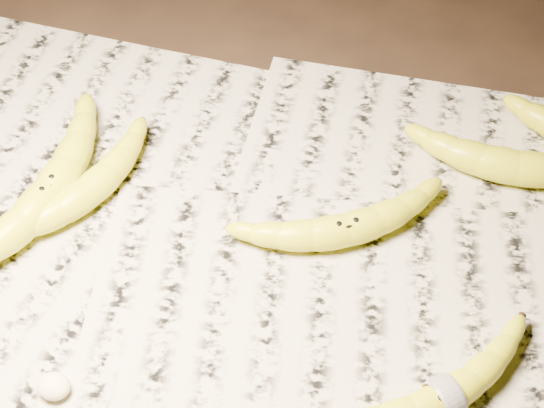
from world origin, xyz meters
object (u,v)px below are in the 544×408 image
(banana_left_b, at_px, (87,190))
(banana_taped, at_px, (445,396))
(banana_left_a, at_px, (48,191))
(banana_center, at_px, (346,228))
(banana_upper_a, at_px, (517,165))

(banana_left_b, height_order, banana_taped, banana_left_b)
(banana_left_a, distance_m, banana_center, 0.31)
(banana_left_b, distance_m, banana_taped, 0.41)
(banana_left_a, distance_m, banana_taped, 0.44)
(banana_center, xyz_separation_m, banana_taped, (0.12, -0.15, -0.00))
(banana_upper_a, bearing_deg, banana_left_a, -164.17)
(banana_left_b, height_order, banana_center, same)
(banana_left_a, height_order, banana_upper_a, banana_left_a)
(banana_left_a, relative_size, banana_taped, 1.25)
(banana_taped, xyz_separation_m, banana_upper_a, (0.03, 0.28, 0.00))
(banana_left_a, relative_size, banana_center, 1.20)
(banana_left_b, bearing_deg, banana_left_a, 137.53)
(banana_center, relative_size, banana_upper_a, 0.96)
(banana_left_a, xyz_separation_m, banana_center, (0.31, 0.05, -0.00))
(banana_left_a, bearing_deg, banana_center, -74.59)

